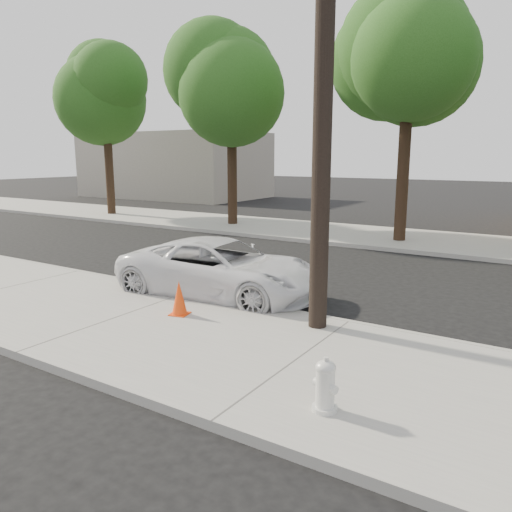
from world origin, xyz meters
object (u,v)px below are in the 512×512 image
traffic_cone (179,298)px  fire_hydrant (325,387)px  utility_pole (324,72)px  police_cruiser (221,268)px

traffic_cone → fire_hydrant: bearing=-25.7°
utility_pole → police_cruiser: (-3.02, 1.05, -4.01)m
police_cruiser → traffic_cone: size_ratio=7.11×
traffic_cone → police_cruiser: bearing=101.0°
utility_pole → fire_hydrant: bearing=-62.8°
police_cruiser → traffic_cone: bearing=-174.1°
utility_pole → traffic_cone: 5.05m
police_cruiser → fire_hydrant: 5.92m
fire_hydrant → police_cruiser: bearing=155.8°
utility_pole → fire_hydrant: size_ratio=13.52×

